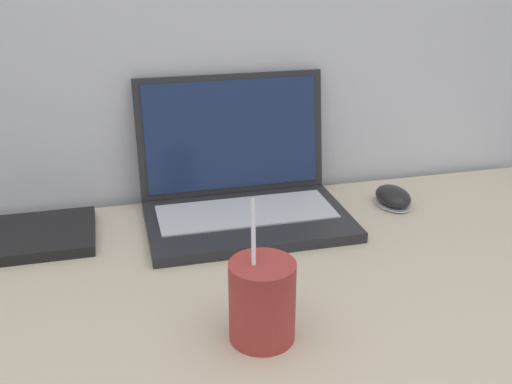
% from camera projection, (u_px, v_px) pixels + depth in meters
% --- Properties ---
extents(laptop, '(0.39, 0.29, 0.26)m').
position_uv_depth(laptop, '(243.00, 188.00, 1.18)').
color(laptop, '#232326').
rests_on(laptop, desk).
extents(drink_cup, '(0.09, 0.09, 0.20)m').
position_uv_depth(drink_cup, '(262.00, 300.00, 0.81)').
color(drink_cup, '#9E332D').
rests_on(drink_cup, desk).
extents(computer_mouse, '(0.07, 0.10, 0.04)m').
position_uv_depth(computer_mouse, '(393.00, 197.00, 1.25)').
color(computer_mouse, '#B2B2B7').
rests_on(computer_mouse, desk).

